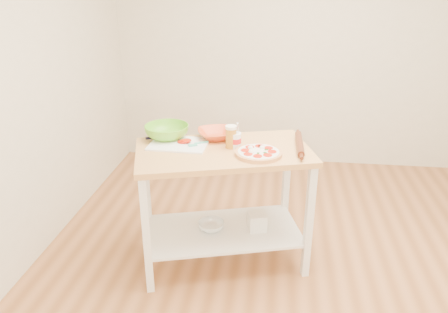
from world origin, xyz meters
name	(u,v)px	position (x,y,z in m)	size (l,w,h in m)	color
room_shell	(319,98)	(0.00, 0.00, 1.35)	(4.04, 4.54, 2.74)	#AF6F40
prep_island	(223,182)	(-0.59, 0.26, 0.65)	(1.32, 0.95, 0.90)	tan
pizza	(258,153)	(-0.34, 0.19, 0.92)	(0.31, 0.31, 0.05)	#E8A463
cutting_board	(179,143)	(-0.91, 0.31, 0.91)	(0.41, 0.32, 0.04)	white
spatula	(197,144)	(-0.78, 0.30, 0.92)	(0.13, 0.11, 0.01)	#44B597
knife	(159,138)	(-1.07, 0.38, 0.92)	(0.26, 0.10, 0.01)	silver
orange_bowl	(216,134)	(-0.66, 0.47, 0.93)	(0.27, 0.27, 0.07)	#D04A21
green_bowl	(167,132)	(-1.02, 0.42, 0.95)	(0.32, 0.32, 0.10)	#65BA27
beer_pint	(231,137)	(-0.54, 0.30, 0.98)	(0.08, 0.08, 0.16)	#B97720
yogurt_tub	(235,140)	(-0.51, 0.31, 0.95)	(0.09, 0.09, 0.19)	white
rolling_pin	(300,144)	(-0.07, 0.36, 0.92)	(0.05, 0.05, 0.40)	#632C16
shelf_glass_bowl	(211,226)	(-0.68, 0.24, 0.29)	(0.20, 0.20, 0.06)	silver
shelf_bin	(257,221)	(-0.34, 0.30, 0.32)	(0.13, 0.13, 0.13)	white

